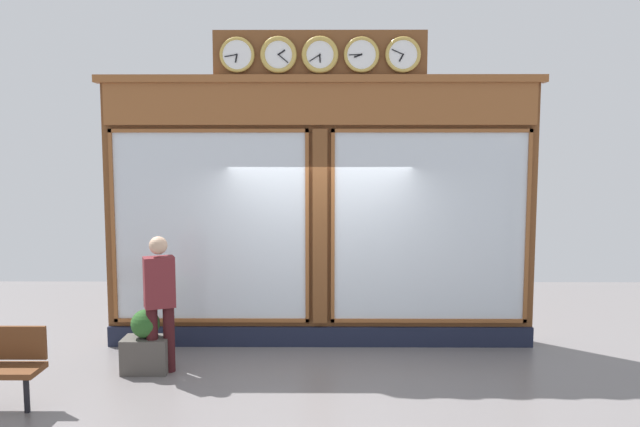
# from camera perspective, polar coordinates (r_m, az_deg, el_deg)

# --- Properties ---
(shop_facade) EXTENTS (6.03, 0.42, 4.31)m
(shop_facade) POSITION_cam_1_polar(r_m,az_deg,el_deg) (8.41, 0.00, 0.41)
(shop_facade) COLOR brown
(shop_facade) RESTS_ON ground_plane
(pedestrian) EXTENTS (0.42, 0.34, 1.69)m
(pedestrian) POSITION_cam_1_polar(r_m,az_deg,el_deg) (7.70, -14.82, -7.69)
(pedestrian) COLOR #3A1316
(pedestrian) RESTS_ON ground_plane
(planter_box) EXTENTS (0.56, 0.36, 0.43)m
(planter_box) POSITION_cam_1_polar(r_m,az_deg,el_deg) (7.96, -16.00, -12.62)
(planter_box) COLOR #4C4742
(planter_box) RESTS_ON ground_plane
(planter_shrub) EXTENTS (0.35, 0.35, 0.35)m
(planter_shrub) POSITION_cam_1_polar(r_m,az_deg,el_deg) (7.85, -16.08, -9.91)
(planter_shrub) COLOR #285623
(planter_shrub) RESTS_ON planter_box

